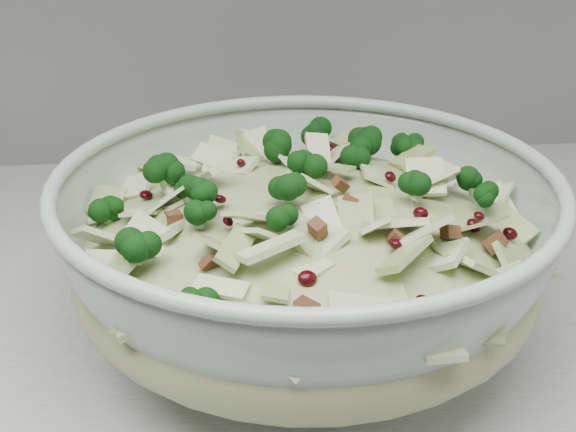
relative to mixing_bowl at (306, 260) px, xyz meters
name	(u,v)px	position (x,y,z in m)	size (l,w,h in m)	color
mixing_bowl	(306,260)	(0.00, 0.00, 0.00)	(0.36, 0.36, 0.14)	#AFC1B1
salad	(306,231)	(0.00, 0.00, 0.02)	(0.43, 0.43, 0.14)	tan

